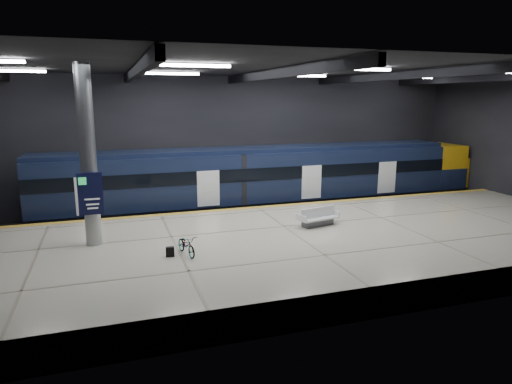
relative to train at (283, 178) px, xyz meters
name	(u,v)px	position (x,y,z in m)	size (l,w,h in m)	color
ground	(276,243)	(-2.48, -5.50, -2.06)	(30.00, 30.00, 0.00)	black
room_shell	(277,121)	(-2.48, -5.49, 3.66)	(30.10, 16.10, 8.05)	black
platform	(297,248)	(-2.48, -8.00, -1.51)	(30.00, 11.00, 1.10)	beige
safety_strip	(258,207)	(-2.48, -2.75, -0.95)	(30.00, 0.40, 0.01)	gold
rails	(243,214)	(-2.48, 0.00, -1.98)	(30.00, 1.52, 0.16)	gray
train	(283,178)	(0.00, 0.00, 0.00)	(29.40, 2.84, 3.79)	black
bench	(318,219)	(-1.02, -6.85, -0.66)	(2.02, 1.18, 0.84)	#595B60
bicycle	(186,245)	(-7.26, -8.87, -0.59)	(0.49, 1.42, 0.74)	#99999E
pannier_bag	(170,252)	(-7.86, -8.87, -0.78)	(0.30, 0.18, 0.35)	black
info_column	(88,159)	(-10.48, -6.52, 2.40)	(0.90, 0.78, 6.90)	#9EA0A5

